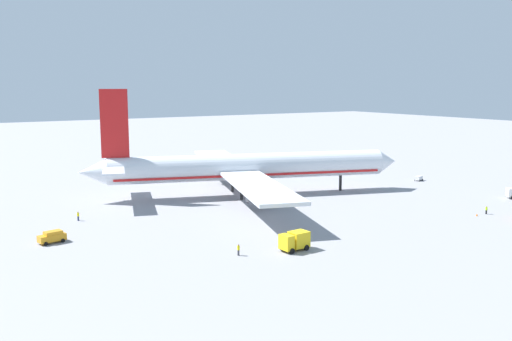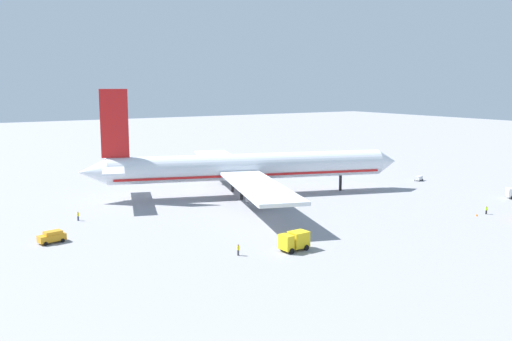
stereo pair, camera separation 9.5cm
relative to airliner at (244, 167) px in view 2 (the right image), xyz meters
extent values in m
plane|color=gray|center=(1.39, -0.59, -6.58)|extent=(600.00, 600.00, 0.00)
cylinder|color=silver|center=(1.39, -0.59, 0.20)|extent=(63.72, 25.71, 6.06)
cone|color=silver|center=(34.63, -11.30, 0.20)|extent=(6.44, 7.14, 5.94)
cone|color=silver|center=(-32.43, 10.31, 0.20)|extent=(7.54, 7.34, 5.76)
cube|color=red|center=(-27.64, 8.77, 10.74)|extent=(5.86, 2.32, 15.01)
cube|color=silver|center=(-26.06, 15.28, 1.42)|extent=(7.73, 12.35, 0.36)
cube|color=silver|center=(-30.17, 2.55, 1.42)|extent=(7.73, 12.35, 0.36)
cube|color=silver|center=(4.69, 20.24, -0.71)|extent=(19.49, 36.66, 0.70)
cylinder|color=slate|center=(4.00, 14.85, -3.08)|extent=(6.87, 5.68, 4.06)
cube|color=silver|center=(-8.10, -19.43, -0.71)|extent=(19.49, 36.66, 0.70)
cylinder|color=slate|center=(-5.51, -14.65, -2.95)|extent=(5.54, 5.01, 3.78)
cylinder|color=black|center=(23.04, -7.57, -4.71)|extent=(0.70, 0.70, 3.76)
cylinder|color=black|center=(-0.16, 5.20, -4.71)|extent=(0.70, 0.70, 3.76)
cylinder|color=black|center=(-3.25, -4.38, -4.71)|extent=(0.70, 0.70, 3.76)
cube|color=red|center=(1.39, -0.59, -1.46)|extent=(61.15, 24.62, 0.50)
cube|color=white|center=(49.52, -35.78, -5.16)|extent=(2.52, 2.64, 1.94)
cube|color=black|center=(49.09, -35.45, -4.68)|extent=(1.16, 1.48, 0.86)
cylinder|color=black|center=(50.29, -35.02, -6.13)|extent=(0.90, 0.79, 0.90)
cube|color=yellow|center=(-17.55, -42.38, -4.97)|extent=(1.62, 2.45, 2.33)
cube|color=yellow|center=(-15.01, -42.15, -4.90)|extent=(3.12, 2.58, 2.47)
cube|color=black|center=(-18.04, -42.42, -4.38)|extent=(0.26, 1.96, 1.03)
cylinder|color=black|center=(-17.30, -43.52, -6.13)|extent=(0.92, 0.38, 0.90)
cylinder|color=black|center=(-17.51, -41.20, -6.13)|extent=(0.92, 0.38, 0.90)
cylinder|color=black|center=(-14.30, -43.25, -6.13)|extent=(0.92, 0.38, 0.90)
cylinder|color=black|center=(-14.51, -40.93, -6.13)|extent=(0.92, 0.38, 0.90)
cube|color=orange|center=(-47.25, -17.68, -5.71)|extent=(4.59, 2.63, 1.10)
cube|color=orange|center=(-47.04, -17.64, -4.89)|extent=(3.03, 2.15, 0.55)
cylinder|color=black|center=(-48.48, -18.86, -6.26)|extent=(0.67, 0.34, 0.64)
cylinder|color=black|center=(-48.83, -17.04, -6.26)|extent=(0.67, 0.34, 0.64)
cylinder|color=black|center=(-45.68, -18.32, -6.26)|extent=(0.67, 0.34, 0.64)
cylinder|color=black|center=(-46.03, -16.51, -6.26)|extent=(0.67, 0.34, 0.64)
cube|color=gray|center=(50.19, -8.13, -6.31)|extent=(2.90, 2.12, 0.15)
cylinder|color=#333338|center=(51.72, -7.65, -6.31)|extent=(0.60, 0.26, 0.08)
cube|color=silver|center=(50.19, -8.13, -5.77)|extent=(2.46, 1.86, 0.93)
cylinder|color=black|center=(50.93, -7.17, -6.38)|extent=(0.42, 0.23, 0.40)
cylinder|color=black|center=(51.35, -8.50, -6.38)|extent=(0.42, 0.23, 0.40)
cylinder|color=black|center=(49.04, -7.76, -6.38)|extent=(0.42, 0.23, 0.40)
cylinder|color=black|center=(49.46, -9.09, -6.38)|extent=(0.42, 0.23, 0.40)
cylinder|color=black|center=(31.35, -42.55, -6.18)|extent=(0.42, 0.42, 0.81)
cylinder|color=#B2F219|center=(31.35, -42.55, -5.47)|extent=(0.53, 0.53, 0.61)
sphere|color=#8C6647|center=(31.35, -42.55, -5.05)|extent=(0.22, 0.22, 0.22)
cylinder|color=navy|center=(-39.66, -4.64, -6.15)|extent=(0.37, 0.37, 0.88)
cylinder|color=yellow|center=(-39.66, -4.64, -5.38)|extent=(0.47, 0.47, 0.66)
sphere|color=#8C6647|center=(-39.66, -4.64, -4.93)|extent=(0.24, 0.24, 0.24)
cylinder|color=#3F3F47|center=(-24.67, -39.83, -6.15)|extent=(0.37, 0.37, 0.87)
cylinder|color=yellow|center=(-24.67, -39.83, -5.38)|extent=(0.46, 0.46, 0.66)
sphere|color=#8C6647|center=(-24.67, -39.83, -4.94)|extent=(0.24, 0.24, 0.24)
cone|color=orange|center=(29.85, 34.57, -6.31)|extent=(0.36, 0.36, 0.55)
cone|color=orange|center=(28.31, -42.63, -6.31)|extent=(0.36, 0.36, 0.55)
cone|color=orange|center=(-10.70, 42.81, -6.31)|extent=(0.36, 0.36, 0.55)
camera|label=1|loc=(-65.69, -110.64, 19.22)|focal=39.08mm
camera|label=2|loc=(-65.61, -110.69, 19.22)|focal=39.08mm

